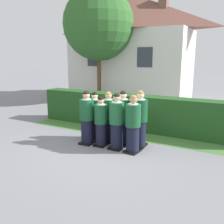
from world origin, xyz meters
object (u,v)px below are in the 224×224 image
at_px(student_rear_row_0, 95,117).
at_px(student_rear_row_2, 123,119).
at_px(student_front_row_1, 101,123).
at_px(student_front_row_3, 133,125).
at_px(student_front_row_2, 117,123).
at_px(student_front_row_0, 87,119).
at_px(student_rear_row_1, 108,118).
at_px(student_rear_row_3, 140,120).

height_order(student_rear_row_0, student_rear_row_2, student_rear_row_2).
bearing_deg(student_front_row_1, student_front_row_3, -1.72).
distance_m(student_front_row_2, student_rear_row_2, 0.45).
bearing_deg(student_front_row_0, student_front_row_3, 0.38).
relative_size(student_front_row_1, student_rear_row_2, 0.91).
xyz_separation_m(student_front_row_0, student_rear_row_2, (1.01, 0.50, 0.00)).
height_order(student_front_row_0, student_rear_row_1, student_front_row_0).
bearing_deg(student_front_row_2, student_rear_row_1, 138.95).
distance_m(student_front_row_1, student_rear_row_3, 1.18).
bearing_deg(student_rear_row_3, student_front_row_0, -161.01).
distance_m(student_rear_row_2, student_rear_row_3, 0.55).
bearing_deg(student_front_row_1, student_rear_row_1, 89.55).
bearing_deg(student_rear_row_3, student_front_row_1, -155.20).
xyz_separation_m(student_front_row_3, student_rear_row_3, (-0.00, 0.53, 0.03)).
xyz_separation_m(student_front_row_1, student_rear_row_3, (1.07, 0.49, 0.09)).
bearing_deg(student_rear_row_2, student_rear_row_1, 178.90).
xyz_separation_m(student_front_row_0, student_rear_row_0, (-0.03, 0.54, -0.05)).
bearing_deg(student_front_row_0, student_rear_row_1, 45.80).
bearing_deg(student_rear_row_1, student_rear_row_2, -1.10).
relative_size(student_front_row_3, student_rear_row_1, 1.02).
bearing_deg(student_rear_row_1, student_rear_row_0, 176.51).
height_order(student_front_row_2, student_rear_row_1, student_front_row_2).
bearing_deg(student_front_row_1, student_rear_row_2, 41.13).
distance_m(student_front_row_3, student_rear_row_0, 1.68).
bearing_deg(student_front_row_0, student_rear_row_2, 26.21).
bearing_deg(student_front_row_3, student_front_row_0, -179.62).
height_order(student_front_row_3, student_rear_row_0, student_front_row_3).
xyz_separation_m(student_front_row_1, student_rear_row_1, (0.00, 0.46, 0.05)).
relative_size(student_front_row_2, student_front_row_3, 1.00).
bearing_deg(student_rear_row_3, student_rear_row_1, -178.44).
bearing_deg(student_rear_row_0, student_front_row_0, -86.30).
distance_m(student_front_row_3, student_rear_row_3, 0.53).
xyz_separation_m(student_front_row_1, student_front_row_3, (1.07, -0.03, 0.07)).
distance_m(student_front_row_2, student_front_row_3, 0.54).
relative_size(student_rear_row_0, student_rear_row_2, 0.93).
relative_size(student_rear_row_0, student_rear_row_1, 0.97).
height_order(student_rear_row_0, student_rear_row_3, student_rear_row_3).
height_order(student_rear_row_1, student_rear_row_3, student_rear_row_3).
relative_size(student_front_row_3, student_rear_row_2, 0.99).
relative_size(student_rear_row_2, student_rear_row_3, 0.98).
distance_m(student_front_row_3, student_rear_row_2, 0.73).
height_order(student_front_row_2, student_front_row_3, student_front_row_2).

